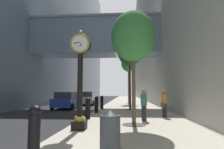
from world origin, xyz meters
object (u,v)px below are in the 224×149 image
at_px(pedestrian_by_clock, 144,104).
at_px(bollard_nearest, 34,130).
at_px(street_tree_mid_near, 130,53).
at_px(car_silver_mid, 87,98).
at_px(street_tree_near, 133,37).
at_px(pedestrian_walking, 164,103).
at_px(bollard_third, 88,108).
at_px(bollard_fifth, 102,102).
at_px(bollard_fourth, 96,104).
at_px(street_tree_mid_far, 129,64).
at_px(street_clock, 80,74).
at_px(trash_bin, 110,131).
at_px(car_blue_near, 67,101).

bearing_deg(pedestrian_by_clock, bollard_nearest, -117.50).
height_order(street_tree_mid_near, car_silver_mid, street_tree_mid_near).
height_order(bollard_nearest, car_silver_mid, car_silver_mid).
relative_size(street_tree_near, pedestrian_walking, 3.24).
bearing_deg(car_silver_mid, pedestrian_walking, -60.05).
distance_m(bollard_third, bollard_fifth, 6.35).
relative_size(bollard_fifth, street_tree_near, 0.22).
relative_size(bollard_third, bollard_fifth, 1.00).
height_order(bollard_fourth, street_tree_mid_far, street_tree_mid_far).
height_order(street_clock, bollard_fourth, street_clock).
height_order(street_tree_near, trash_bin, street_tree_near).
bearing_deg(street_tree_near, street_clock, -149.86).
distance_m(trash_bin, pedestrian_by_clock, 5.71).
relative_size(street_tree_mid_near, pedestrian_walking, 3.79).
xyz_separation_m(trash_bin, pedestrian_by_clock, (1.36, 5.53, 0.34)).
bearing_deg(bollard_nearest, street_tree_near, 61.17).
bearing_deg(trash_bin, street_tree_mid_far, 87.78).
relative_size(pedestrian_walking, pedestrian_by_clock, 1.00).
height_order(pedestrian_walking, car_silver_mid, pedestrian_walking).
height_order(bollard_fourth, car_silver_mid, car_silver_mid).
bearing_deg(street_tree_near, pedestrian_by_clock, 67.09).
bearing_deg(bollard_fifth, pedestrian_by_clock, -65.07).
relative_size(street_clock, bollard_third, 3.41).
xyz_separation_m(bollard_fourth, trash_bin, (1.75, -9.07, -0.09)).
xyz_separation_m(pedestrian_by_clock, car_silver_mid, (-5.96, 14.14, -0.20)).
bearing_deg(bollard_nearest, bollard_fourth, 90.00).
distance_m(bollard_nearest, pedestrian_by_clock, 6.76).
bearing_deg(car_silver_mid, bollard_fourth, -75.02).
xyz_separation_m(street_clock, pedestrian_by_clock, (2.85, 2.71, -1.35)).
distance_m(street_clock, car_blue_near, 11.92).
xyz_separation_m(street_tree_near, street_tree_mid_near, (0.00, 7.89, 0.88)).
distance_m(bollard_third, trash_bin, 6.15).
distance_m(street_tree_near, car_blue_near, 12.16).
distance_m(bollard_fourth, street_tree_mid_near, 5.88).
distance_m(bollard_fourth, street_tree_mid_far, 12.03).
bearing_deg(bollard_nearest, street_tree_mid_far, 82.93).
bearing_deg(bollard_third, car_blue_near, 115.17).
bearing_deg(bollard_fifth, bollard_third, -90.00).
height_order(bollard_fourth, street_tree_near, street_tree_near).
relative_size(trash_bin, pedestrian_walking, 0.63).
height_order(street_clock, pedestrian_walking, street_clock).
relative_size(bollard_fifth, street_tree_mid_far, 0.19).
height_order(bollard_nearest, street_tree_mid_near, street_tree_mid_near).
distance_m(bollard_fifth, car_blue_near, 4.13).
distance_m(street_tree_mid_near, car_silver_mid, 10.32).
bearing_deg(car_silver_mid, street_clock, -79.54).
bearing_deg(street_clock, car_blue_near, 110.03).
height_order(bollard_nearest, bollard_fifth, same).
height_order(bollard_fourth, car_blue_near, car_blue_near).
bearing_deg(pedestrian_by_clock, pedestrian_walking, 46.58).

